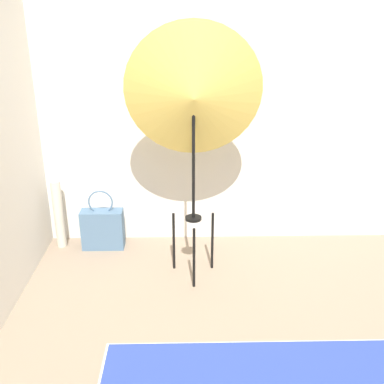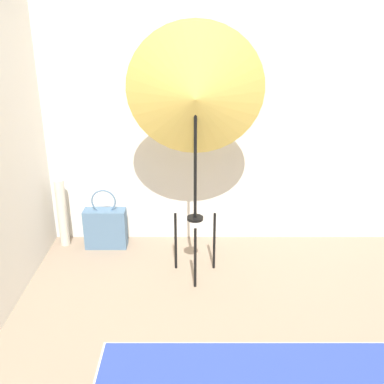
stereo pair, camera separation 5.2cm
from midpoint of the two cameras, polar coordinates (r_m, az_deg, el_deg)
name	(u,v)px [view 1 (the left image)]	position (r m, az deg, el deg)	size (l,w,h in m)	color
wall_back	(226,86)	(3.58, 3.88, 13.33)	(8.00, 0.05, 2.60)	silver
photo_umbrella	(194,96)	(2.95, -0.31, 12.03)	(0.92, 0.34, 1.80)	black
tote_bag	(103,228)	(3.78, -11.66, -4.56)	(0.34, 0.14, 0.51)	slate
paper_roll	(59,214)	(3.85, -16.94, -2.73)	(0.08, 0.08, 0.58)	beige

